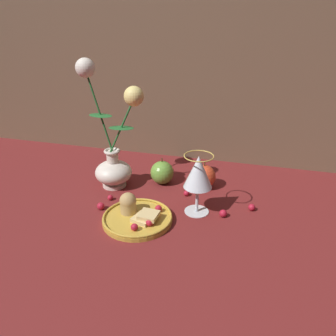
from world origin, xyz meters
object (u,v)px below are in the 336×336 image
object	(u,v)px
plate_with_pastries	(137,215)
vase	(113,152)
wine_glass	(198,174)
apple_beside_vase	(204,177)
apple_near_glass	(162,172)

from	to	relation	value
plate_with_pastries	vase	bearing A→B (deg)	129.24
wine_glass	apple_beside_vase	bearing A→B (deg)	92.35
vase	apple_beside_vase	size ratio (longest dim) A/B	4.47
plate_with_pastries	apple_beside_vase	bearing A→B (deg)	58.94
wine_glass	apple_near_glass	world-z (taller)	wine_glass
wine_glass	plate_with_pastries	bearing A→B (deg)	-150.10
apple_beside_vase	apple_near_glass	world-z (taller)	same
apple_beside_vase	plate_with_pastries	bearing A→B (deg)	-121.06
vase	wine_glass	distance (m)	0.27
plate_with_pastries	wine_glass	size ratio (longest dim) A/B	1.09
plate_with_pastries	apple_near_glass	bearing A→B (deg)	88.84
vase	apple_near_glass	world-z (taller)	vase
wine_glass	apple_near_glass	xyz separation A→B (m)	(-0.13, 0.13, -0.07)
apple_near_glass	apple_beside_vase	bearing A→B (deg)	2.95
apple_near_glass	plate_with_pastries	bearing A→B (deg)	-91.16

